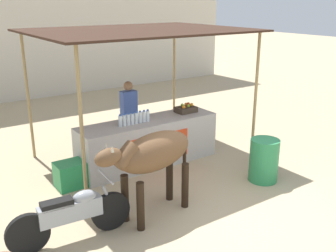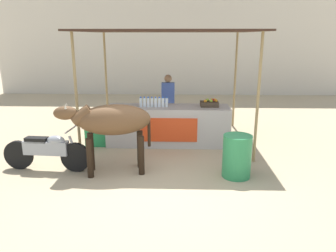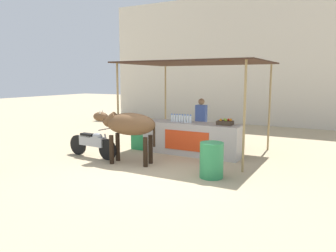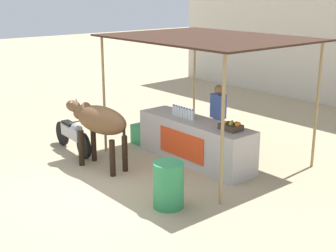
% 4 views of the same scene
% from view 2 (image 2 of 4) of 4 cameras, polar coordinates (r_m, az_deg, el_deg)
% --- Properties ---
extents(ground_plane, '(60.00, 60.00, 0.00)m').
position_cam_2_polar(ground_plane, '(6.23, -0.64, -9.57)').
color(ground_plane, tan).
extents(building_wall_far, '(16.00, 0.50, 6.34)m').
position_cam_2_polar(building_wall_far, '(15.23, 0.99, 17.50)').
color(building_wall_far, beige).
rests_on(building_wall_far, ground).
extents(stall_counter, '(3.00, 0.82, 0.96)m').
position_cam_2_polar(stall_counter, '(8.13, 0.03, 0.10)').
color(stall_counter, '#B2ADA8').
rests_on(stall_counter, ground).
extents(stall_awning, '(4.20, 3.20, 2.76)m').
position_cam_2_polar(stall_awning, '(8.14, 0.11, 15.56)').
color(stall_awning, '#382319').
rests_on(stall_awning, ground).
extents(water_bottle_row, '(0.70, 0.07, 0.25)m').
position_cam_2_polar(water_bottle_row, '(7.97, -2.50, 4.16)').
color(water_bottle_row, silver).
rests_on(water_bottle_row, stall_counter).
extents(fruit_crate, '(0.44, 0.32, 0.18)m').
position_cam_2_polar(fruit_crate, '(8.09, 7.26, 3.92)').
color(fruit_crate, '#3F3326').
rests_on(fruit_crate, stall_counter).
extents(vendor_behind_counter, '(0.34, 0.22, 1.65)m').
position_cam_2_polar(vendor_behind_counter, '(8.78, 0.01, 3.73)').
color(vendor_behind_counter, '#383842').
rests_on(vendor_behind_counter, ground).
extents(cooler_box, '(0.60, 0.44, 0.48)m').
position_cam_2_polar(cooler_box, '(8.34, -11.92, -1.56)').
color(cooler_box, '#268C4C').
rests_on(cooler_box, ground).
extents(water_barrel, '(0.55, 0.55, 0.83)m').
position_cam_2_polar(water_barrel, '(6.41, 11.90, -5.17)').
color(water_barrel, '#2D8C51').
rests_on(water_barrel, ground).
extents(cow, '(1.85, 0.77, 1.44)m').
position_cam_2_polar(cow, '(6.37, -9.90, 0.65)').
color(cow, brown).
rests_on(cow, ground).
extents(motorcycle_parked, '(1.80, 0.55, 0.90)m').
position_cam_2_polar(motorcycle_parked, '(6.99, -20.27, -3.97)').
color(motorcycle_parked, black).
rests_on(motorcycle_parked, ground).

